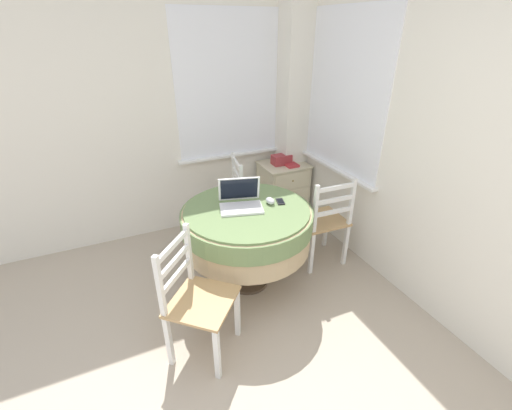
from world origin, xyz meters
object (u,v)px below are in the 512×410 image
book_on_cabinet (290,164)px  cell_phone (280,201)px  round_dining_table (247,225)px  dining_chair_near_back_window (226,201)px  dining_chair_near_right_window (324,221)px  dining_chair_camera_near (196,300)px  corner_cabinet (283,190)px  storage_box (281,160)px  computer_mouse (270,201)px  laptop (241,201)px

book_on_cabinet → cell_phone: bearing=-124.0°
round_dining_table → dining_chair_near_back_window: dining_chair_near_back_window is taller
dining_chair_near_right_window → dining_chair_camera_near: (-1.34, -0.50, 0.00)m
corner_cabinet → book_on_cabinet: book_on_cabinet is taller
dining_chair_near_back_window → book_on_cabinet: bearing=10.2°
dining_chair_camera_near → cell_phone: bearing=29.2°
dining_chair_near_back_window → storage_box: 0.83m
round_dining_table → computer_mouse: computer_mouse is taller
dining_chair_near_back_window → dining_chair_camera_near: bearing=-117.9°
book_on_cabinet → dining_chair_near_right_window: bearing=-99.5°
dining_chair_near_right_window → corner_cabinet: 0.98m
cell_phone → storage_box: (0.55, 0.98, -0.04)m
dining_chair_near_back_window → dining_chair_near_right_window: same height
round_dining_table → book_on_cabinet: round_dining_table is taller
round_dining_table → dining_chair_camera_near: dining_chair_camera_near is taller
dining_chair_camera_near → corner_cabinet: (1.45, 1.47, -0.11)m
round_dining_table → laptop: bearing=125.1°
dining_chair_near_right_window → book_on_cabinet: (0.15, 0.91, 0.22)m
round_dining_table → dining_chair_near_back_window: 0.78m
dining_chair_near_right_window → book_on_cabinet: 0.95m
cell_phone → corner_cabinet: (0.57, 0.97, -0.42)m
dining_chair_near_back_window → storage_box: bearing=15.8°
cell_phone → dining_chair_near_back_window: bearing=105.2°
round_dining_table → dining_chair_camera_near: bearing=-139.1°
computer_mouse → book_on_cabinet: size_ratio=0.45×
storage_box → cell_phone: bearing=-119.0°
dining_chair_near_right_window → corner_cabinet: size_ratio=1.36×
dining_chair_camera_near → corner_cabinet: dining_chair_camera_near is taller
dining_chair_near_back_window → dining_chair_camera_near: 1.43m
cell_phone → dining_chair_near_right_window: dining_chair_near_right_window is taller
dining_chair_camera_near → computer_mouse: bearing=32.5°
cell_phone → book_on_cabinet: bearing=56.0°
round_dining_table → storage_box: 1.29m
dining_chair_near_back_window → laptop: bearing=-99.6°
computer_mouse → dining_chair_near_back_window: (-0.12, 0.76, -0.33)m
cell_phone → corner_cabinet: bearing=59.5°
dining_chair_near_back_window → storage_box: (0.75, 0.21, 0.27)m
storage_box → dining_chair_near_back_window: bearing=-164.2°
laptop → dining_chair_near_back_window: laptop is taller
laptop → dining_chair_near_back_window: size_ratio=0.44×
computer_mouse → cell_phone: bearing=-6.9°
dining_chair_near_right_window → storage_box: bearing=85.4°
dining_chair_near_back_window → corner_cabinet: size_ratio=1.36×
round_dining_table → corner_cabinet: round_dining_table is taller
dining_chair_camera_near → corner_cabinet: size_ratio=1.36×
cell_phone → dining_chair_camera_near: (-0.88, -0.49, -0.31)m
dining_chair_camera_near → corner_cabinet: 2.07m
round_dining_table → corner_cabinet: (0.87, 0.96, -0.26)m
round_dining_table → dining_chair_camera_near: (-0.58, -0.50, -0.15)m
computer_mouse → dining_chair_camera_near: 0.99m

